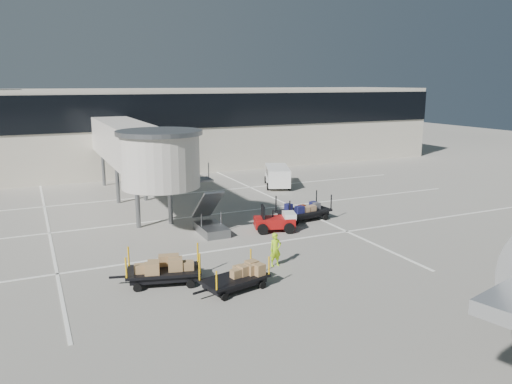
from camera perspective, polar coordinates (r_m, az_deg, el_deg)
ground at (r=25.44m, az=1.75°, el=-7.38°), size 140.00×140.00×0.00m
lane_markings at (r=33.46m, az=-6.43°, el=-2.57°), size 40.00×30.00×0.02m
terminal at (r=52.57m, az=-13.41°, el=7.15°), size 64.00×12.11×15.20m
jet_bridge at (r=34.61m, az=-13.37°, el=4.88°), size 5.70×20.40×6.03m
baggage_tug at (r=29.53m, az=2.24°, el=-3.40°), size 2.63×2.12×1.57m
suitcase_cart at (r=31.93m, az=5.31°, el=-2.23°), size 4.22×2.06×1.63m
box_cart_near at (r=21.38m, az=-2.48°, el=-9.80°), size 3.54×2.03×1.36m
box_cart_far at (r=22.38m, az=-10.57°, el=-8.80°), size 4.00×2.35×1.54m
ground_worker at (r=23.94m, az=2.24°, el=-6.59°), size 0.61×0.41×1.64m
minivan at (r=42.24m, az=2.45°, el=2.01°), size 3.31×4.76×1.68m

